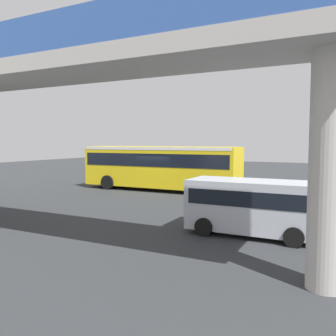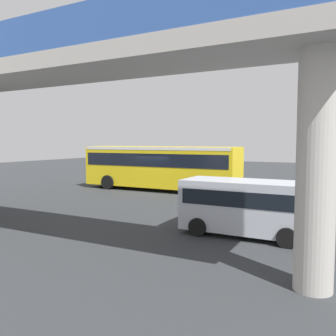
# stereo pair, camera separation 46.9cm
# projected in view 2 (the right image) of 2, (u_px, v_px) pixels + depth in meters

# --- Properties ---
(ground) EXTENTS (80.00, 80.00, 0.00)m
(ground) POSITION_uv_depth(u_px,v_px,m) (158.00, 191.00, 24.65)
(ground) COLOR #2D3033
(city_bus) EXTENTS (11.54, 2.85, 3.15)m
(city_bus) POSITION_uv_depth(u_px,v_px,m) (160.00, 164.00, 24.97)
(city_bus) COLOR yellow
(city_bus) RESTS_ON ground
(parked_van) EXTENTS (4.80, 2.17, 2.05)m
(parked_van) POSITION_uv_depth(u_px,v_px,m) (247.00, 204.00, 12.95)
(parked_van) COLOR #B7BCC6
(parked_van) RESTS_ON ground
(bicycle_green) EXTENTS (1.77, 0.44, 0.96)m
(bicycle_green) POSITION_uv_depth(u_px,v_px,m) (262.00, 199.00, 19.11)
(bicycle_green) COLOR black
(bicycle_green) RESTS_ON ground
(bicycle_orange) EXTENTS (1.77, 0.44, 0.96)m
(bicycle_orange) POSITION_uv_depth(u_px,v_px,m) (256.00, 209.00, 16.24)
(bicycle_orange) COLOR black
(bicycle_orange) RESTS_ON ground
(bicycle_red) EXTENTS (1.77, 0.44, 0.96)m
(bicycle_red) POSITION_uv_depth(u_px,v_px,m) (246.00, 200.00, 18.59)
(bicycle_red) COLOR black
(bicycle_red) RESTS_ON ground
(traffic_sign) EXTENTS (0.08, 0.60, 2.80)m
(traffic_sign) POSITION_uv_depth(u_px,v_px,m) (184.00, 162.00, 27.21)
(traffic_sign) COLOR slate
(traffic_sign) RESTS_ON ground
(lane_dash_leftmost) EXTENTS (2.00, 0.20, 0.01)m
(lane_dash_leftmost) POSITION_uv_depth(u_px,v_px,m) (250.00, 193.00, 23.94)
(lane_dash_leftmost) COLOR silver
(lane_dash_leftmost) RESTS_ON ground
(lane_dash_left) EXTENTS (2.00, 0.20, 0.01)m
(lane_dash_left) POSITION_uv_depth(u_px,v_px,m) (197.00, 189.00, 25.78)
(lane_dash_left) COLOR silver
(lane_dash_left) RESTS_ON ground
(lane_dash_centre) EXTENTS (2.00, 0.20, 0.01)m
(lane_dash_centre) POSITION_uv_depth(u_px,v_px,m) (150.00, 186.00, 27.62)
(lane_dash_centre) COLOR silver
(lane_dash_centre) RESTS_ON ground
(lane_dash_right) EXTENTS (2.00, 0.20, 0.01)m
(lane_dash_right) POSITION_uv_depth(u_px,v_px,m) (110.00, 183.00, 29.46)
(lane_dash_right) COLOR silver
(lane_dash_right) RESTS_ON ground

